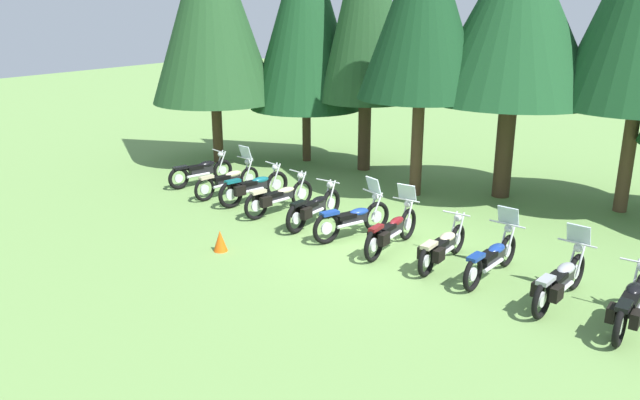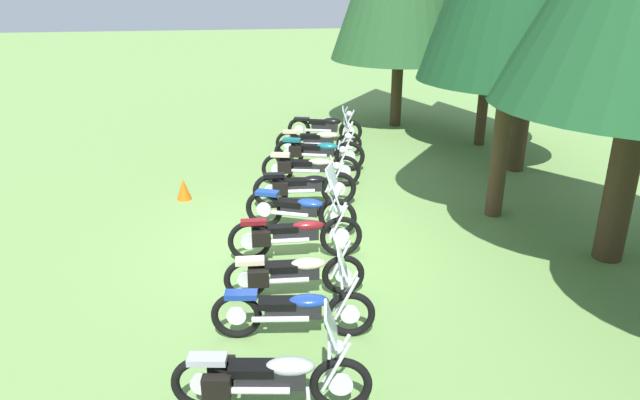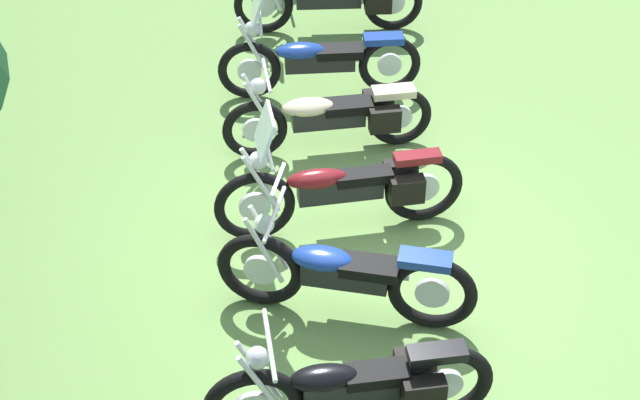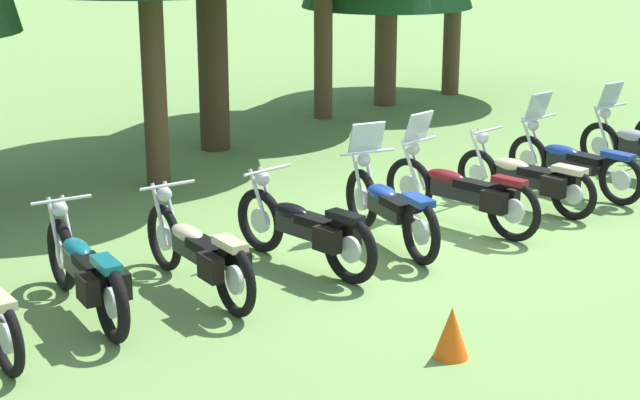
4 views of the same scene
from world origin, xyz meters
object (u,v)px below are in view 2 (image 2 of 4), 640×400
(motorcycle_8, at_px, (296,308))
(motorcycle_1, at_px, (320,140))
(motorcycle_9, at_px, (269,376))
(motorcycle_0, at_px, (325,127))
(traffic_cone, at_px, (184,189))
(motorcycle_5, at_px, (301,209))
(motorcycle_2, at_px, (317,152))
(motorcycle_6, at_px, (294,234))
(motorcycle_7, at_px, (292,272))
(motorcycle_3, at_px, (309,167))
(motorcycle_4, at_px, (303,187))

(motorcycle_8, bearing_deg, motorcycle_1, 86.38)
(motorcycle_1, xyz_separation_m, motorcycle_9, (9.73, -1.91, 0.01))
(motorcycle_0, relative_size, traffic_cone, 4.47)
(motorcycle_5, bearing_deg, motorcycle_8, -75.09)
(motorcycle_9, bearing_deg, motorcycle_1, 87.01)
(traffic_cone, bearing_deg, motorcycle_0, 137.90)
(motorcycle_2, height_order, motorcycle_9, motorcycle_9)
(motorcycle_2, distance_m, motorcycle_9, 8.81)
(motorcycle_6, bearing_deg, motorcycle_0, 78.34)
(motorcycle_5, distance_m, motorcycle_7, 2.45)
(motorcycle_0, height_order, motorcycle_3, motorcycle_3)
(motorcycle_6, relative_size, motorcycle_7, 1.08)
(motorcycle_1, xyz_separation_m, motorcycle_5, (4.80, -1.02, 0.01))
(motorcycle_2, xyz_separation_m, motorcycle_6, (4.84, -1.05, 0.02))
(motorcycle_9, xyz_separation_m, traffic_cone, (-6.98, -1.50, -0.23))
(motorcycle_2, distance_m, traffic_cone, 3.61)
(motorcycle_3, height_order, motorcycle_5, motorcycle_5)
(traffic_cone, bearing_deg, motorcycle_9, 12.16)
(motorcycle_4, distance_m, motorcycle_5, 1.26)
(motorcycle_5, distance_m, motorcycle_9, 5.02)
(motorcycle_9, distance_m, traffic_cone, 7.14)
(motorcycle_5, xyz_separation_m, traffic_cone, (-2.04, -2.40, -0.23))
(motorcycle_2, xyz_separation_m, motorcycle_9, (8.64, -1.70, 0.01))
(motorcycle_9, relative_size, traffic_cone, 4.81)
(motorcycle_0, distance_m, motorcycle_2, 2.55)
(motorcycle_4, bearing_deg, motorcycle_1, 78.81)
(motorcycle_6, height_order, motorcycle_9, motorcycle_6)
(motorcycle_0, distance_m, motorcycle_3, 3.75)
(motorcycle_0, xyz_separation_m, motorcycle_8, (9.71, -1.81, 0.02))
(motorcycle_6, distance_m, motorcycle_8, 2.39)
(motorcycle_3, height_order, motorcycle_4, motorcycle_4)
(motorcycle_7, distance_m, traffic_cone, 4.89)
(motorcycle_5, distance_m, motorcycle_6, 1.16)
(motorcycle_1, relative_size, motorcycle_4, 1.04)
(motorcycle_2, bearing_deg, motorcycle_7, -85.07)
(motorcycle_8, bearing_deg, motorcycle_4, 88.99)
(motorcycle_6, xyz_separation_m, motorcycle_7, (1.29, -0.16, -0.05))
(motorcycle_3, height_order, motorcycle_9, motorcycle_9)
(motorcycle_6, bearing_deg, motorcycle_5, 78.44)
(motorcycle_2, relative_size, motorcycle_8, 1.00)
(motorcycle_1, relative_size, motorcycle_6, 0.98)
(motorcycle_2, xyz_separation_m, motorcycle_8, (7.22, -1.25, -0.00))
(motorcycle_1, distance_m, motorcycle_6, 6.06)
(motorcycle_2, relative_size, traffic_cone, 4.71)
(motorcycle_0, height_order, motorcycle_1, motorcycle_1)
(motorcycle_2, relative_size, motorcycle_4, 1.02)
(motorcycle_4, bearing_deg, motorcycle_2, 77.82)
(motorcycle_2, distance_m, motorcycle_3, 1.20)
(motorcycle_6, height_order, motorcycle_8, motorcycle_6)
(traffic_cone, bearing_deg, motorcycle_3, 100.36)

